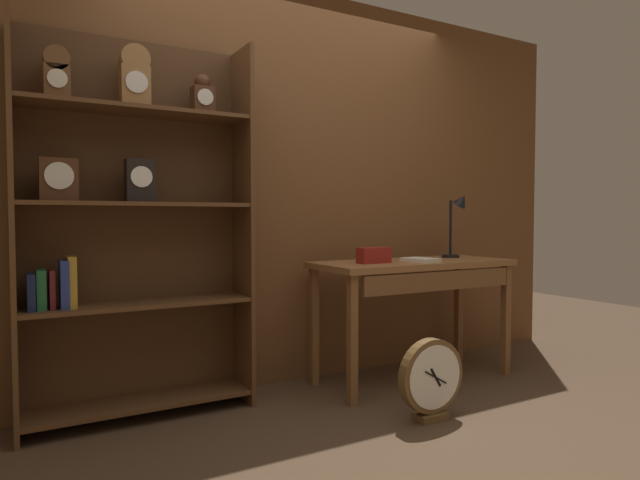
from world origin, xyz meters
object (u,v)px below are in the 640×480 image
object	(u,v)px
open_repair_manual	(420,260)
round_clock_large	(431,379)
bookshelf	(131,221)
workbench	(416,276)
toolbox_small	(374,255)
desk_lamp	(458,218)

from	to	relation	value
open_repair_manual	round_clock_large	bearing A→B (deg)	-134.61
bookshelf	workbench	world-z (taller)	bookshelf
workbench	toolbox_small	size ratio (longest dim) A/B	6.52
workbench	round_clock_large	distance (m)	0.86
toolbox_small	round_clock_large	world-z (taller)	toolbox_small
open_repair_manual	round_clock_large	world-z (taller)	open_repair_manual
desk_lamp	round_clock_large	distance (m)	1.39
workbench	open_repair_manual	world-z (taller)	open_repair_manual
bookshelf	desk_lamp	distance (m)	2.24
open_repair_manual	desk_lamp	bearing A→B (deg)	8.84
bookshelf	round_clock_large	bearing A→B (deg)	-31.51
workbench	round_clock_large	size ratio (longest dim) A/B	3.11
desk_lamp	round_clock_large	world-z (taller)	desk_lamp
desk_lamp	toolbox_small	xyz separation A→B (m)	(-0.81, -0.10, -0.24)
workbench	desk_lamp	xyz separation A→B (m)	(0.46, 0.09, 0.39)
workbench	open_repair_manual	xyz separation A→B (m)	(-0.03, -0.07, 0.11)
desk_lamp	bookshelf	bearing A→B (deg)	175.96
bookshelf	open_repair_manual	world-z (taller)	bookshelf
workbench	desk_lamp	size ratio (longest dim) A/B	2.90
bookshelf	open_repair_manual	size ratio (longest dim) A/B	9.45
toolbox_small	round_clock_large	xyz separation A→B (m)	(-0.04, -0.59, -0.63)
workbench	bookshelf	bearing A→B (deg)	172.09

